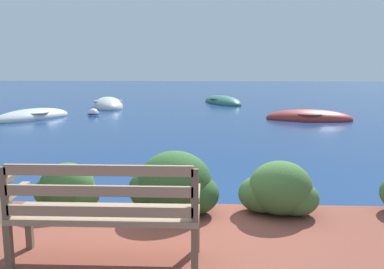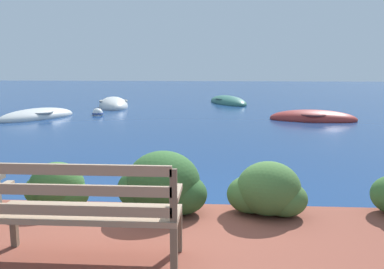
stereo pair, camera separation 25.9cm
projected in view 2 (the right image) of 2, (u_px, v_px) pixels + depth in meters
The scene contains 10 objects.
ground_plane at pixel (159, 220), 5.42m from camera, with size 80.00×80.00×0.00m.
park_bench at pixel (85, 209), 3.73m from camera, with size 1.66×0.48×0.93m.
hedge_clump_left at pixel (57, 188), 5.19m from camera, with size 0.83×0.60×0.56m.
hedge_clump_centre at pixel (162, 186), 5.02m from camera, with size 1.08×0.78×0.73m.
hedge_clump_right at pixel (267, 192), 4.94m from camera, with size 0.92×0.67×0.63m.
rowboat_nearest at pixel (37, 117), 15.20m from camera, with size 2.54×3.15×0.62m.
rowboat_mid at pixel (313, 119), 14.67m from camera, with size 3.09×1.70×0.63m.
rowboat_far at pixel (113, 106), 18.83m from camera, with size 1.99×2.93×0.81m.
rowboat_outer at pixel (228, 102), 20.62m from camera, with size 2.38×3.42×0.65m.
mooring_buoy at pixel (98, 113), 16.03m from camera, with size 0.44×0.44×0.40m.
Camera 2 is at (0.77, -5.12, 1.97)m, focal length 40.00 mm.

